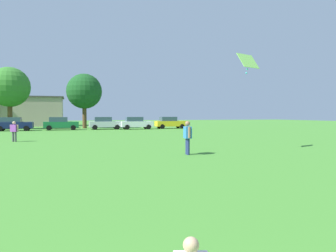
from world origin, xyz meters
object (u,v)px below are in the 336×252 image
object	(u,v)px
parked_car_green_1	(61,123)
parked_car_silver_2	(105,123)
parked_car_yellow_4	(170,123)
tree_center	(9,87)
bystander_near_trees	(14,130)
parked_car_white_3	(136,123)
kite	(248,62)
parked_car_navy_0	(14,124)
tree_far_right	(84,91)
adult_bystander	(188,135)

from	to	relation	value
parked_car_green_1	parked_car_silver_2	size ratio (longest dim) A/B	1.00
parked_car_yellow_4	tree_center	xyz separation A→B (m)	(-21.57, 4.73, 4.89)
bystander_near_trees	parked_car_green_1	size ratio (longest dim) A/B	0.35
parked_car_white_3	kite	bearing A→B (deg)	-88.04
bystander_near_trees	parked_car_white_3	world-z (taller)	parked_car_white_3
bystander_near_trees	parked_car_navy_0	world-z (taller)	parked_car_navy_0
kite	tree_center	xyz separation A→B (m)	(-17.43, 32.41, 0.74)
tree_center	tree_far_right	distance (m)	9.93
kite	parked_car_navy_0	xyz separation A→B (m)	(-16.22, 27.21, -4.15)
adult_bystander	parked_car_silver_2	distance (m)	28.79
parked_car_green_1	parked_car_navy_0	bearing A→B (deg)	-175.06
tree_far_right	adult_bystander	bearing A→B (deg)	-84.01
kite	parked_car_silver_2	size ratio (longest dim) A/B	0.34
parked_car_white_3	tree_center	world-z (taller)	tree_center
parked_car_green_1	parked_car_silver_2	bearing A→B (deg)	0.47
parked_car_green_1	tree_center	distance (m)	9.55
parked_car_silver_2	tree_far_right	bearing A→B (deg)	118.84
parked_car_green_1	bystander_near_trees	bearing A→B (deg)	-99.08
bystander_near_trees	kite	size ratio (longest dim) A/B	1.04
parked_car_navy_0	tree_center	xyz separation A→B (m)	(-1.20, 5.21, 4.89)
kite	tree_far_right	size ratio (longest dim) A/B	0.18
bystander_near_trees	parked_car_white_3	distance (m)	21.33
bystander_near_trees	tree_far_right	bearing A→B (deg)	107.51
adult_bystander	parked_car_silver_2	world-z (taller)	adult_bystander
parked_car_silver_2	parked_car_green_1	bearing A→B (deg)	-179.53
tree_far_right	parked_car_green_1	bearing A→B (deg)	-125.66
parked_car_yellow_4	parked_car_silver_2	bearing A→B (deg)	179.72
kite	parked_car_yellow_4	distance (m)	28.30
parked_car_navy_0	parked_car_green_1	size ratio (longest dim) A/B	1.00
bystander_near_trees	kite	distance (m)	17.27
adult_bystander	parked_car_navy_0	size ratio (longest dim) A/B	0.39
parked_car_white_3	tree_far_right	xyz separation A→B (m)	(-6.59, 5.13, 4.51)
parked_car_yellow_4	tree_center	distance (m)	22.62
parked_car_navy_0	parked_car_silver_2	distance (m)	11.17
bystander_near_trees	parked_car_yellow_4	size ratio (longest dim) A/B	0.35
parked_car_yellow_4	tree_far_right	distance (m)	13.27
bystander_near_trees	parked_car_navy_0	distance (m)	17.55
tree_center	tree_far_right	xyz separation A→B (m)	(9.92, -0.25, -0.39)
bystander_near_trees	parked_car_white_3	bearing A→B (deg)	86.35
bystander_near_trees	kite	world-z (taller)	kite
adult_bystander	tree_far_right	distance (m)	33.68
tree_center	parked_car_green_1	bearing A→B (deg)	-35.24
parked_car_green_1	parked_car_yellow_4	bearing A→B (deg)	0.00
parked_car_navy_0	tree_far_right	xyz separation A→B (m)	(8.71, 4.96, 4.51)
parked_car_green_1	parked_car_white_3	size ratio (longest dim) A/B	1.00
parked_car_silver_2	tree_center	distance (m)	14.09
kite	tree_center	bearing A→B (deg)	118.26
bystander_near_trees	tree_center	bearing A→B (deg)	132.41
kite	parked_car_white_3	distance (m)	27.36
parked_car_navy_0	parked_car_green_1	bearing A→B (deg)	4.94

